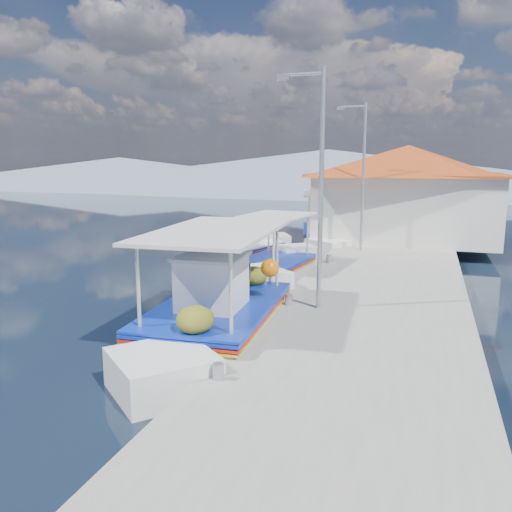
% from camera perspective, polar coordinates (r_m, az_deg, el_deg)
% --- Properties ---
extents(ground, '(160.00, 160.00, 0.00)m').
position_cam_1_polar(ground, '(13.99, -14.05, -7.95)').
color(ground, black).
rests_on(ground, ground).
extents(quay, '(5.00, 44.00, 0.50)m').
position_cam_1_polar(quay, '(17.73, 13.36, -3.12)').
color(quay, '#9B9991').
rests_on(quay, ground).
extents(bollards, '(0.20, 17.20, 0.30)m').
position_cam_1_polar(bollards, '(17.19, 6.22, -1.95)').
color(bollards, '#A5A8AD').
rests_on(bollards, quay).
extents(main_caique, '(2.92, 9.02, 2.97)m').
position_cam_1_polar(main_caique, '(13.17, -3.97, -6.20)').
color(main_caique, silver).
rests_on(main_caique, ground).
extents(caique_green_canopy, '(2.66, 6.86, 2.59)m').
position_cam_1_polar(caique_green_canopy, '(19.03, 1.63, -1.47)').
color(caique_green_canopy, silver).
rests_on(caique_green_canopy, ground).
extents(caique_blue_hull, '(3.32, 6.56, 1.22)m').
position_cam_1_polar(caique_blue_hull, '(21.89, -1.82, -0.01)').
color(caique_blue_hull, silver).
rests_on(caique_blue_hull, ground).
extents(caique_far, '(3.62, 8.12, 2.91)m').
position_cam_1_polar(caique_far, '(26.86, 7.78, 2.35)').
color(caique_far, silver).
rests_on(caique_far, ground).
extents(harbor_building, '(10.49, 10.49, 4.40)m').
position_cam_1_polar(harbor_building, '(26.26, 15.87, 6.76)').
color(harbor_building, silver).
rests_on(harbor_building, quay).
extents(lamp_post_near, '(1.21, 0.14, 6.00)m').
position_cam_1_polar(lamp_post_near, '(13.47, 6.64, 8.31)').
color(lamp_post_near, '#A5A8AD').
rests_on(lamp_post_near, quay).
extents(lamp_post_far, '(1.21, 0.14, 6.00)m').
position_cam_1_polar(lamp_post_far, '(22.36, 11.23, 9.10)').
color(lamp_post_far, '#A5A8AD').
rests_on(lamp_post_far, quay).
extents(mountain_ridge, '(171.40, 96.00, 5.50)m').
position_cam_1_polar(mountain_ridge, '(67.24, 17.51, 8.20)').
color(mountain_ridge, slate).
rests_on(mountain_ridge, ground).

